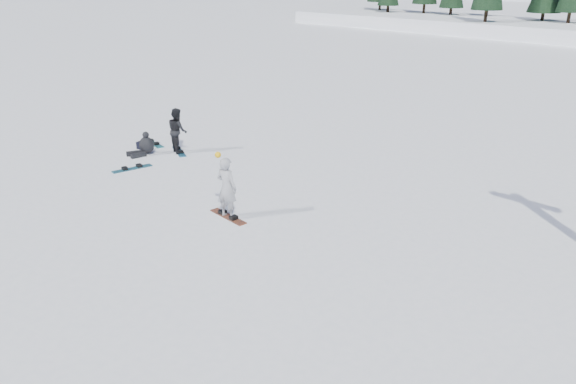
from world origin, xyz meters
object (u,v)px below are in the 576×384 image
object	(u,v)px
gear_bag	(143,146)
seated_rider	(145,146)
snowboard_loose_a	(132,169)
snowboarder_man	(178,130)
snowboarder_woman	(227,188)
snowboard_loose_c	(154,143)

from	to	relation	value
gear_bag	seated_rider	bearing A→B (deg)	-20.31
seated_rider	snowboard_loose_a	size ratio (longest dim) A/B	0.77
seated_rider	snowboarder_man	bearing A→B (deg)	72.75
snowboarder_woman	seated_rider	xyz separation A→B (m)	(-7.21, 1.41, -0.59)
snowboarder_woman	seated_rider	distance (m)	7.37
seated_rider	gear_bag	world-z (taller)	seated_rider
snowboarder_woman	seated_rider	world-z (taller)	snowboarder_woman
snowboarder_woman	snowboard_loose_c	xyz separation A→B (m)	(-8.27, 2.38, -0.93)
snowboarder_man	snowboard_loose_a	world-z (taller)	snowboarder_man
seated_rider	snowboard_loose_c	bearing A→B (deg)	150.39
snowboarder_woman	snowboard_loose_c	bearing A→B (deg)	-28.74
gear_bag	snowboard_loose_a	distance (m)	2.52
snowboarder_woman	snowboard_loose_c	size ratio (longest dim) A/B	1.35
snowboard_loose_c	snowboarder_man	bearing A→B (deg)	11.78
seated_rider	gear_bag	bearing A→B (deg)	172.48
snowboarder_man	seated_rider	bearing A→B (deg)	75.50
snowboarder_woman	snowboarder_man	size ratio (longest dim) A/B	1.12
snowboarder_man	gear_bag	size ratio (longest dim) A/B	4.01
seated_rider	snowboard_loose_a	xyz separation A→B (m)	(1.26, -1.32, -0.34)
snowboarder_man	seated_rider	distance (m)	1.42
seated_rider	snowboard_loose_c	xyz separation A→B (m)	(-1.06, 0.97, -0.34)
snowboarder_woman	gear_bag	xyz separation A→B (m)	(-7.91, 1.67, -0.80)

